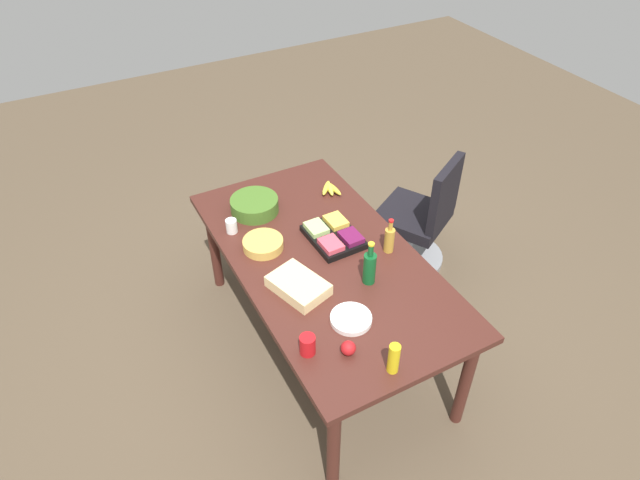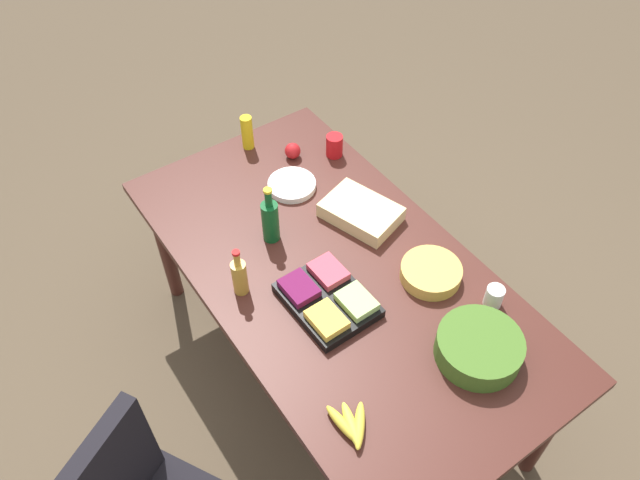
% 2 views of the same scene
% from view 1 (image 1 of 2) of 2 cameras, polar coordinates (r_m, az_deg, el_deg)
% --- Properties ---
extents(ground_plane, '(10.00, 10.00, 0.00)m').
position_cam_1_polar(ground_plane, '(3.86, 0.39, -10.49)').
color(ground_plane, brown).
extents(conference_table, '(1.95, 1.03, 0.79)m').
position_cam_1_polar(conference_table, '(3.35, 0.44, -2.77)').
color(conference_table, '#462019').
rests_on(conference_table, ground).
extents(office_chair, '(0.66, 0.66, 0.95)m').
position_cam_1_polar(office_chair, '(4.26, 10.02, 1.52)').
color(office_chair, gray).
rests_on(office_chair, ground).
extents(chip_bowl, '(0.28, 0.28, 0.06)m').
position_cam_1_polar(chip_bowl, '(3.35, -5.87, -0.42)').
color(chip_bowl, gold).
rests_on(chip_bowl, conference_table).
extents(paper_plate_stack, '(0.28, 0.28, 0.03)m').
position_cam_1_polar(paper_plate_stack, '(2.93, 3.20, -8.09)').
color(paper_plate_stack, white).
rests_on(paper_plate_stack, conference_table).
extents(dressing_bottle, '(0.07, 0.07, 0.23)m').
position_cam_1_polar(dressing_bottle, '(3.31, 7.13, 0.09)').
color(dressing_bottle, gold).
rests_on(dressing_bottle, conference_table).
extents(wine_bottle, '(0.08, 0.08, 0.28)m').
position_cam_1_polar(wine_bottle, '(3.08, 5.11, -2.80)').
color(wine_bottle, '#0F5223').
rests_on(wine_bottle, conference_table).
extents(sheet_cake, '(0.37, 0.31, 0.07)m').
position_cam_1_polar(sheet_cake, '(3.07, -2.24, -4.70)').
color(sheet_cake, beige).
rests_on(sheet_cake, conference_table).
extents(mustard_bottle, '(0.07, 0.07, 0.17)m').
position_cam_1_polar(mustard_bottle, '(2.69, 7.57, -11.96)').
color(mustard_bottle, yellow).
rests_on(mustard_bottle, conference_table).
extents(red_solo_cup, '(0.10, 0.10, 0.11)m').
position_cam_1_polar(red_solo_cup, '(2.76, -1.29, -10.71)').
color(red_solo_cup, red).
rests_on(red_solo_cup, conference_table).
extents(salad_bowl, '(0.35, 0.35, 0.10)m').
position_cam_1_polar(salad_bowl, '(3.64, -6.74, 3.57)').
color(salad_bowl, '#426A23').
rests_on(salad_bowl, conference_table).
extents(banana_bunch, '(0.20, 0.14, 0.04)m').
position_cam_1_polar(banana_bunch, '(3.81, 1.03, 5.33)').
color(banana_bunch, gold).
rests_on(banana_bunch, conference_table).
extents(fruit_platter, '(0.37, 0.29, 0.07)m').
position_cam_1_polar(fruit_platter, '(3.40, 1.39, 0.48)').
color(fruit_platter, black).
rests_on(fruit_platter, conference_table).
extents(paper_cup, '(0.07, 0.07, 0.09)m').
position_cam_1_polar(paper_cup, '(3.49, -9.07, 1.42)').
color(paper_cup, white).
rests_on(paper_cup, conference_table).
extents(apple_red, '(0.09, 0.09, 0.08)m').
position_cam_1_polar(apple_red, '(2.77, 2.92, -11.01)').
color(apple_red, red).
rests_on(apple_red, conference_table).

